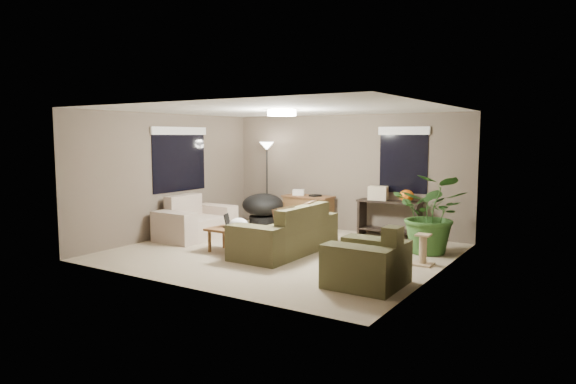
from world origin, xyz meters
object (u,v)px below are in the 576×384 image
Objects in this scene: papasan_chair at (263,209)px; houseplant at (432,223)px; cat_scratching_post at (423,252)px; console_table at (389,216)px; coffee_table at (235,233)px; main_sofa at (288,236)px; loveseat at (195,223)px; armchair at (368,264)px; desk at (308,213)px; floor_lamp at (267,156)px.

houseplant is at bearing -4.60° from papasan_chair.
console_table is at bearing 125.04° from cat_scratching_post.
console_table is 2.25m from cat_scratching_post.
cat_scratching_post is at bearing 16.75° from coffee_table.
console_table reaches higher than cat_scratching_post.
cat_scratching_post is (1.28, -1.83, -0.22)m from console_table.
cat_scratching_post is (2.29, 0.41, -0.08)m from main_sofa.
loveseat and armchair have the same top height.
armchair is (4.30, -1.22, 0.00)m from loveseat.
cat_scratching_post is at bearing 79.39° from armchair.
main_sofa is at bearing -2.83° from loveseat.
coffee_table is (-2.77, 0.59, 0.06)m from armchair.
loveseat is 4.47m from armchair.
main_sofa is 4.40× the size of cat_scratching_post.
desk is 0.85× the size of console_table.
loveseat is at bearing 164.17° from armchair.
armchair is 1.54m from cat_scratching_post.
coffee_table is 0.52× the size of floor_lamp.
desk is at bearing -176.27° from console_table.
loveseat is 1.65m from coffee_table.
armchair reaches higher than desk.
floor_lamp reaches higher than main_sofa.
console_table is 0.93× the size of houseplant.
coffee_table is at bearing 167.96° from armchair.
main_sofa reaches higher than coffee_table.
loveseat reaches higher than papasan_chair.
armchair reaches higher than cat_scratching_post.
cat_scratching_post is (3.06, 0.92, -0.14)m from coffee_table.
loveseat is at bearing -147.28° from console_table.
papasan_chair is (-1.66, 1.59, 0.17)m from main_sofa.
papasan_chair is 3.84m from houseplant.
houseplant reaches higher than papasan_chair.
armchair is (2.01, -1.11, 0.00)m from main_sofa.
floor_lamp is 4.20m from houseplant.
console_table is (1.01, 2.24, 0.14)m from main_sofa.
houseplant reaches higher than loveseat.
floor_lamp is at bearing 76.23° from loveseat.
main_sofa and loveseat have the same top height.
coffee_table is at bearing -88.95° from desk.
houseplant is at bearing 86.19° from armchair.
loveseat is 4.62m from houseplant.
floor_lamp is (-3.84, 3.11, 1.30)m from armchair.
main_sofa is 2.20× the size of armchair.
console_table is 1.50m from houseplant.
loveseat is 1.60× the size of coffee_table.
desk is at bearing 164.38° from houseplant.
loveseat is at bearing -176.36° from cat_scratching_post.
main_sofa is 2.33m from cat_scratching_post.
floor_lamp reaches higher than loveseat.
houseplant is at bearing 30.60° from main_sofa.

